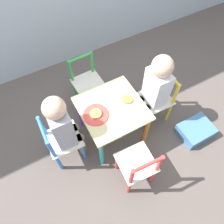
% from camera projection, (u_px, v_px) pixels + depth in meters
% --- Properties ---
extents(ground_plane, '(6.00, 6.00, 0.00)m').
position_uv_depth(ground_plane, '(112.00, 132.00, 2.05)').
color(ground_plane, '#5B514C').
extents(kids_table, '(0.49, 0.49, 0.42)m').
position_uv_depth(kids_table, '(112.00, 113.00, 1.75)').
color(kids_table, beige).
rests_on(kids_table, ground_plane).
extents(chair_blue, '(0.27, 0.27, 0.52)m').
position_uv_depth(chair_blue, '(61.00, 141.00, 1.72)').
color(chair_blue, silver).
rests_on(chair_blue, ground_plane).
extents(chair_yellow, '(0.27, 0.27, 0.52)m').
position_uv_depth(chair_yellow, '(157.00, 99.00, 1.94)').
color(chair_yellow, silver).
rests_on(chair_yellow, ground_plane).
extents(chair_green, '(0.27, 0.27, 0.52)m').
position_uv_depth(chair_green, '(87.00, 83.00, 2.04)').
color(chair_green, silver).
rests_on(chair_green, ground_plane).
extents(chair_red, '(0.28, 0.28, 0.52)m').
position_uv_depth(chair_red, '(138.00, 166.00, 1.61)').
color(chair_red, silver).
rests_on(chair_red, ground_plane).
extents(child_left, '(0.21, 0.20, 0.77)m').
position_uv_depth(child_left, '(64.00, 126.00, 1.56)').
color(child_left, '#7A6B5B').
rests_on(child_left, ground_plane).
extents(child_right, '(0.22, 0.20, 0.77)m').
position_uv_depth(child_right, '(155.00, 86.00, 1.75)').
color(child_right, '#4C608E').
rests_on(child_right, ground_plane).
extents(plate_left, '(0.20, 0.20, 0.03)m').
position_uv_depth(plate_left, '(96.00, 114.00, 1.65)').
color(plate_left, '#E54C47').
rests_on(plate_left, kids_table).
extents(plate_right, '(0.20, 0.20, 0.03)m').
position_uv_depth(plate_right, '(127.00, 100.00, 1.72)').
color(plate_right, white).
rests_on(plate_right, kids_table).
extents(storage_bin, '(0.30, 0.24, 0.11)m').
position_uv_depth(storage_bin, '(196.00, 130.00, 2.00)').
color(storage_bin, '#4C7FB7').
rests_on(storage_bin, ground_plane).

